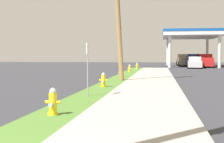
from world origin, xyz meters
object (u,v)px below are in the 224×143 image
(fire_hydrant_nearest, at_px, (53,103))
(street_sign_post, at_px, (88,58))
(fire_hydrant_fifth, at_px, (137,66))
(fire_hydrant_third, at_px, (121,73))
(truck_red_at_far_bay, at_px, (206,61))
(fire_hydrant_fourth, at_px, (130,69))
(car_teal_by_far_pump, at_px, (195,61))
(truck_navy_at_forecourt, at_px, (193,61))
(fire_hydrant_second, at_px, (103,81))
(car_silver_by_near_pump, at_px, (195,63))
(utility_pole_midground, at_px, (117,1))
(truck_tan_on_apron, at_px, (184,60))

(fire_hydrant_nearest, bearing_deg, street_sign_post, 89.50)
(fire_hydrant_fifth, xyz_separation_m, street_sign_post, (-0.09, -27.29, 1.19))
(fire_hydrant_third, distance_m, truck_red_at_far_bay, 27.02)
(fire_hydrant_fourth, height_order, car_teal_by_far_pump, car_teal_by_far_pump)
(street_sign_post, xyz_separation_m, truck_navy_at_forecourt, (7.90, 39.54, -0.72))
(car_teal_by_far_pump, bearing_deg, fire_hydrant_nearest, -100.01)
(fire_hydrant_nearest, height_order, car_teal_by_far_pump, car_teal_by_far_pump)
(fire_hydrant_second, bearing_deg, car_silver_by_near_pump, 75.43)
(fire_hydrant_second, bearing_deg, fire_hydrant_fourth, 90.18)
(truck_red_at_far_bay, bearing_deg, fire_hydrant_fourth, -118.47)
(car_teal_by_far_pump, bearing_deg, fire_hydrant_third, -104.25)
(fire_hydrant_nearest, bearing_deg, car_teal_by_far_pump, 79.99)
(fire_hydrant_third, relative_size, car_teal_by_far_pump, 0.16)
(fire_hydrant_fifth, height_order, street_sign_post, street_sign_post)
(fire_hydrant_fourth, bearing_deg, truck_navy_at_forecourt, 68.65)
(utility_pole_midground, xyz_separation_m, car_silver_by_near_pump, (7.49, 24.28, -4.61))
(car_teal_by_far_pump, xyz_separation_m, truck_navy_at_forecourt, (-1.10, -7.43, 0.19))
(fire_hydrant_third, bearing_deg, truck_red_at_far_bay, 69.36)
(fire_hydrant_fourth, height_order, street_sign_post, street_sign_post)
(fire_hydrant_nearest, bearing_deg, fire_hydrant_third, 89.87)
(fire_hydrant_fourth, distance_m, utility_pole_midground, 11.53)
(street_sign_post, height_order, car_silver_by_near_pump, street_sign_post)
(fire_hydrant_third, bearing_deg, fire_hydrant_fourth, 90.56)
(car_teal_by_far_pump, bearing_deg, street_sign_post, -100.84)
(fire_hydrant_fifth, distance_m, utility_pole_midground, 19.22)
(street_sign_post, bearing_deg, car_teal_by_far_pump, 79.16)
(car_silver_by_near_pump, bearing_deg, utility_pole_midground, -107.14)
(fire_hydrant_nearest, distance_m, fire_hydrant_fourth, 23.36)
(fire_hydrant_fifth, height_order, truck_navy_at_forecourt, truck_navy_at_forecourt)
(fire_hydrant_fifth, xyz_separation_m, truck_navy_at_forecourt, (7.81, 12.25, 0.47))
(car_teal_by_far_pump, distance_m, truck_red_at_far_bay, 10.15)
(utility_pole_midground, bearing_deg, truck_tan_on_apron, 78.99)
(street_sign_post, relative_size, truck_navy_at_forecourt, 0.39)
(fire_hydrant_nearest, xyz_separation_m, truck_tan_on_apron, (6.84, 47.56, 0.47))
(truck_tan_on_apron, relative_size, truck_red_at_far_bay, 0.98)
(car_silver_by_near_pump, relative_size, car_teal_by_far_pump, 1.01)
(fire_hydrant_fourth, xyz_separation_m, truck_tan_on_apron, (6.87, 24.20, 0.47))
(truck_red_at_far_bay, bearing_deg, utility_pole_midground, -108.58)
(truck_tan_on_apron, xyz_separation_m, truck_red_at_far_bay, (2.72, -6.50, 0.00))
(fire_hydrant_second, height_order, utility_pole_midground, utility_pole_midground)
(street_sign_post, height_order, truck_red_at_far_bay, street_sign_post)
(fire_hydrant_fourth, relative_size, car_silver_by_near_pump, 0.16)
(fire_hydrant_second, distance_m, car_silver_by_near_pump, 30.12)
(street_sign_post, height_order, truck_tan_on_apron, street_sign_post)
(truck_red_at_far_bay, bearing_deg, street_sign_post, -104.49)
(car_silver_by_near_pump, height_order, truck_red_at_far_bay, truck_red_at_far_bay)
(fire_hydrant_third, distance_m, fire_hydrant_fourth, 7.59)
(fire_hydrant_fifth, height_order, truck_red_at_far_bay, truck_red_at_far_bay)
(fire_hydrant_second, bearing_deg, fire_hydrant_nearest, -90.07)
(fire_hydrant_fourth, bearing_deg, truck_red_at_far_bay, 61.53)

